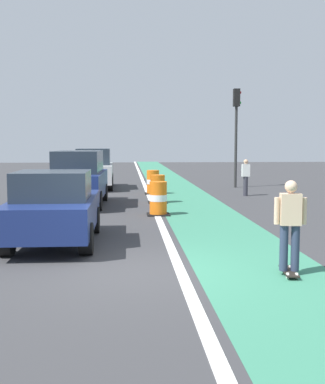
# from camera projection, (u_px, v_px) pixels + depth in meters

# --- Properties ---
(ground_plane) EXTENTS (100.00, 100.00, 0.00)m
(ground_plane) POSITION_uv_depth(u_px,v_px,m) (131.00, 270.00, 9.16)
(ground_plane) COLOR #38383A
(bike_lane_strip) EXTENTS (2.50, 80.00, 0.01)m
(bike_lane_strip) POSITION_uv_depth(u_px,v_px,m) (185.00, 197.00, 21.24)
(bike_lane_strip) COLOR #387F60
(bike_lane_strip) RESTS_ON ground
(lane_divider_stripe) EXTENTS (0.20, 80.00, 0.01)m
(lane_divider_stripe) POSITION_uv_depth(u_px,v_px,m) (150.00, 198.00, 21.13)
(lane_divider_stripe) COLOR silver
(lane_divider_stripe) RESTS_ON ground
(skateboarder_on_lane) EXTENTS (0.57, 0.82, 1.69)m
(skateboarder_on_lane) POSITION_uv_depth(u_px,v_px,m) (290.00, 224.00, 8.75)
(skateboarder_on_lane) COLOR black
(skateboarder_on_lane) RESTS_ON ground
(parked_sedan_nearest) EXTENTS (1.93, 4.11, 1.70)m
(parked_sedan_nearest) POSITION_uv_depth(u_px,v_px,m) (54.00, 208.00, 11.50)
(parked_sedan_nearest) COLOR navy
(parked_sedan_nearest) RESTS_ON ground
(parked_suv_second) EXTENTS (2.01, 4.65, 2.04)m
(parked_suv_second) POSITION_uv_depth(u_px,v_px,m) (79.00, 178.00, 18.50)
(parked_suv_second) COLOR navy
(parked_suv_second) RESTS_ON ground
(parked_suv_third) EXTENTS (2.00, 4.64, 2.04)m
(parked_suv_third) POSITION_uv_depth(u_px,v_px,m) (94.00, 168.00, 25.35)
(parked_suv_third) COLOR silver
(parked_suv_third) RESTS_ON ground
(traffic_barrel_front) EXTENTS (0.73, 0.73, 1.09)m
(traffic_barrel_front) POSITION_uv_depth(u_px,v_px,m) (158.00, 199.00, 16.08)
(traffic_barrel_front) COLOR orange
(traffic_barrel_front) RESTS_ON ground
(traffic_barrel_mid) EXTENTS (0.73, 0.73, 1.09)m
(traffic_barrel_mid) POSITION_uv_depth(u_px,v_px,m) (158.00, 189.00, 19.37)
(traffic_barrel_mid) COLOR orange
(traffic_barrel_mid) RESTS_ON ground
(traffic_barrel_back) EXTENTS (0.73, 0.73, 1.09)m
(traffic_barrel_back) POSITION_uv_depth(u_px,v_px,m) (153.00, 182.00, 22.66)
(traffic_barrel_back) COLOR orange
(traffic_barrel_back) RESTS_ON ground
(traffic_light_corner) EXTENTS (0.41, 0.32, 5.10)m
(traffic_light_corner) POSITION_uv_depth(u_px,v_px,m) (236.00, 120.00, 25.71)
(traffic_light_corner) COLOR #2D2D2D
(traffic_light_corner) RESTS_ON ground
(pedestrian_crossing) EXTENTS (0.34, 0.20, 1.61)m
(pedestrian_crossing) POSITION_uv_depth(u_px,v_px,m) (246.00, 176.00, 21.84)
(pedestrian_crossing) COLOR #33333D
(pedestrian_crossing) RESTS_ON ground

